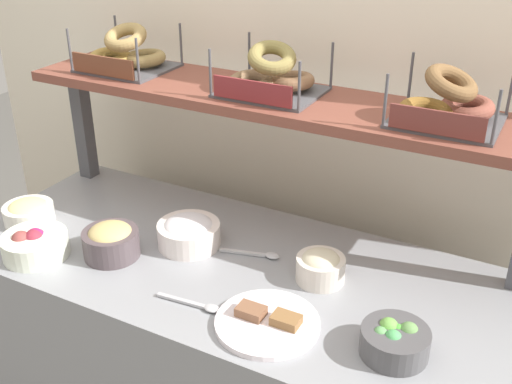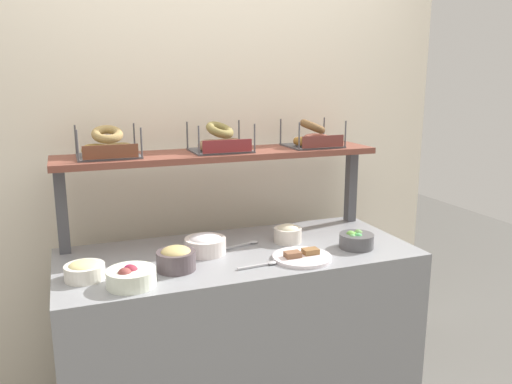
{
  "view_description": "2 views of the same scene",
  "coord_description": "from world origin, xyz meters",
  "px_view_note": "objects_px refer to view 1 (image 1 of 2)",
  "views": [
    {
      "loc": [
        0.78,
        -1.29,
        1.85
      ],
      "look_at": [
        0.06,
        0.06,
        1.07
      ],
      "focal_mm": 43.54,
      "sensor_mm": 36.0,
      "label": 1
    },
    {
      "loc": [
        -0.72,
        -2.11,
        1.64
      ],
      "look_at": [
        0.11,
        0.06,
        1.11
      ],
      "focal_mm": 35.72,
      "sensor_mm": 36.0,
      "label": 2
    }
  ],
  "objects_px": {
    "bowl_egg_salad": "(29,212)",
    "serving_spoon_by_edge": "(198,305)",
    "serving_spoon_near_plate": "(259,254)",
    "bagel_basket_everything": "(126,55)",
    "bowl_veggie_mix": "(395,340)",
    "bowl_hummus": "(111,241)",
    "serving_plate_white": "(267,322)",
    "bowl_beet_salad": "(35,244)",
    "bagel_basket_poppy": "(271,78)",
    "bowl_cream_cheese": "(189,232)",
    "bagel_basket_cinnamon_raisin": "(447,105)",
    "bowl_potato_salad": "(321,266)"
  },
  "relations": [
    {
      "from": "bowl_beet_salad",
      "to": "bagel_basket_everything",
      "type": "relative_size",
      "value": 0.68
    },
    {
      "from": "bowl_hummus",
      "to": "serving_spoon_by_edge",
      "type": "bearing_deg",
      "value": -14.23
    },
    {
      "from": "bowl_veggie_mix",
      "to": "bagel_basket_poppy",
      "type": "distance_m",
      "value": 0.81
    },
    {
      "from": "serving_spoon_near_plate",
      "to": "bagel_basket_everything",
      "type": "bearing_deg",
      "value": 160.96
    },
    {
      "from": "bowl_egg_salad",
      "to": "serving_spoon_by_edge",
      "type": "relative_size",
      "value": 0.87
    },
    {
      "from": "bowl_veggie_mix",
      "to": "bowl_hummus",
      "type": "height_order",
      "value": "bowl_hummus"
    },
    {
      "from": "serving_spoon_near_plate",
      "to": "bagel_basket_poppy",
      "type": "xyz_separation_m",
      "value": [
        -0.07,
        0.2,
        0.47
      ]
    },
    {
      "from": "bagel_basket_cinnamon_raisin",
      "to": "bowl_egg_salad",
      "type": "bearing_deg",
      "value": -163.02
    },
    {
      "from": "bowl_veggie_mix",
      "to": "bowl_egg_salad",
      "type": "height_order",
      "value": "bowl_veggie_mix"
    },
    {
      "from": "bowl_egg_salad",
      "to": "serving_plate_white",
      "type": "distance_m",
      "value": 0.92
    },
    {
      "from": "bagel_basket_cinnamon_raisin",
      "to": "bowl_veggie_mix",
      "type": "bearing_deg",
      "value": -85.45
    },
    {
      "from": "bowl_cream_cheese",
      "to": "serving_spoon_near_plate",
      "type": "bearing_deg",
      "value": 11.03
    },
    {
      "from": "bowl_cream_cheese",
      "to": "bagel_basket_everything",
      "type": "bearing_deg",
      "value": 146.98
    },
    {
      "from": "bowl_egg_salad",
      "to": "bagel_basket_cinnamon_raisin",
      "type": "distance_m",
      "value": 1.31
    },
    {
      "from": "bowl_hummus",
      "to": "bagel_basket_poppy",
      "type": "xyz_separation_m",
      "value": [
        0.32,
        0.39,
        0.43
      ]
    },
    {
      "from": "bowl_beet_salad",
      "to": "serving_spoon_by_edge",
      "type": "distance_m",
      "value": 0.56
    },
    {
      "from": "bowl_veggie_mix",
      "to": "bowl_potato_salad",
      "type": "distance_m",
      "value": 0.33
    },
    {
      "from": "bowl_potato_salad",
      "to": "serving_spoon_near_plate",
      "type": "bearing_deg",
      "value": 172.76
    },
    {
      "from": "bowl_hummus",
      "to": "bowl_egg_salad",
      "type": "relative_size",
      "value": 1.04
    },
    {
      "from": "bowl_hummus",
      "to": "bagel_basket_poppy",
      "type": "distance_m",
      "value": 0.66
    },
    {
      "from": "bowl_egg_salad",
      "to": "bowl_cream_cheese",
      "type": "height_order",
      "value": "bowl_cream_cheese"
    },
    {
      "from": "bowl_potato_salad",
      "to": "bagel_basket_everything",
      "type": "relative_size",
      "value": 0.48
    },
    {
      "from": "bagel_basket_cinnamon_raisin",
      "to": "bowl_cream_cheese",
      "type": "bearing_deg",
      "value": -160.09
    },
    {
      "from": "serving_spoon_near_plate",
      "to": "serving_spoon_by_edge",
      "type": "xyz_separation_m",
      "value": [
        -0.03,
        -0.29,
        0.0
      ]
    },
    {
      "from": "bowl_veggie_mix",
      "to": "serving_spoon_by_edge",
      "type": "bearing_deg",
      "value": -172.25
    },
    {
      "from": "bowl_potato_salad",
      "to": "bagel_basket_cinnamon_raisin",
      "type": "bearing_deg",
      "value": 43.39
    },
    {
      "from": "bagel_basket_cinnamon_raisin",
      "to": "bagel_basket_poppy",
      "type": "bearing_deg",
      "value": 179.6
    },
    {
      "from": "bowl_egg_salad",
      "to": "bagel_basket_poppy",
      "type": "distance_m",
      "value": 0.89
    },
    {
      "from": "bowl_beet_salad",
      "to": "bagel_basket_everything",
      "type": "distance_m",
      "value": 0.67
    },
    {
      "from": "bowl_beet_salad",
      "to": "bagel_basket_poppy",
      "type": "distance_m",
      "value": 0.84
    },
    {
      "from": "bowl_potato_salad",
      "to": "bowl_cream_cheese",
      "type": "bearing_deg",
      "value": -177.81
    },
    {
      "from": "serving_plate_white",
      "to": "serving_spoon_near_plate",
      "type": "relative_size",
      "value": 1.48
    },
    {
      "from": "bowl_beet_salad",
      "to": "bowl_cream_cheese",
      "type": "height_order",
      "value": "bowl_cream_cheese"
    },
    {
      "from": "bowl_potato_salad",
      "to": "bagel_basket_everything",
      "type": "bearing_deg",
      "value": 163.86
    },
    {
      "from": "serving_spoon_near_plate",
      "to": "bowl_egg_salad",
      "type": "bearing_deg",
      "value": -167.39
    },
    {
      "from": "serving_spoon_by_edge",
      "to": "bagel_basket_cinnamon_raisin",
      "type": "bearing_deg",
      "value": 45.97
    },
    {
      "from": "bowl_beet_salad",
      "to": "bagel_basket_poppy",
      "type": "relative_size",
      "value": 0.67
    },
    {
      "from": "bagel_basket_everything",
      "to": "bagel_basket_poppy",
      "type": "xyz_separation_m",
      "value": [
        0.53,
        -0.01,
        0.0
      ]
    },
    {
      "from": "bowl_potato_salad",
      "to": "serving_spoon_by_edge",
      "type": "distance_m",
      "value": 0.35
    },
    {
      "from": "bowl_cream_cheese",
      "to": "bowl_hummus",
      "type": "bearing_deg",
      "value": -137.49
    },
    {
      "from": "bowl_egg_salad",
      "to": "bagel_basket_everything",
      "type": "xyz_separation_m",
      "value": [
        0.15,
        0.37,
        0.44
      ]
    },
    {
      "from": "bowl_veggie_mix",
      "to": "bagel_basket_cinnamon_raisin",
      "type": "relative_size",
      "value": 0.59
    },
    {
      "from": "serving_plate_white",
      "to": "bagel_basket_poppy",
      "type": "relative_size",
      "value": 0.93
    },
    {
      "from": "bowl_beet_salad",
      "to": "serving_spoon_near_plate",
      "type": "relative_size",
      "value": 1.07
    },
    {
      "from": "bowl_cream_cheese",
      "to": "bagel_basket_cinnamon_raisin",
      "type": "xyz_separation_m",
      "value": [
        0.65,
        0.24,
        0.43
      ]
    },
    {
      "from": "bowl_potato_salad",
      "to": "serving_spoon_near_plate",
      "type": "distance_m",
      "value": 0.21
    },
    {
      "from": "bowl_hummus",
      "to": "bowl_potato_salad",
      "type": "bearing_deg",
      "value": 16.16
    },
    {
      "from": "serving_spoon_near_plate",
      "to": "serving_spoon_by_edge",
      "type": "relative_size",
      "value": 0.98
    },
    {
      "from": "serving_spoon_by_edge",
      "to": "bowl_veggie_mix",
      "type": "bearing_deg",
      "value": 7.75
    },
    {
      "from": "bowl_hummus",
      "to": "bagel_basket_everything",
      "type": "distance_m",
      "value": 0.62
    }
  ]
}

